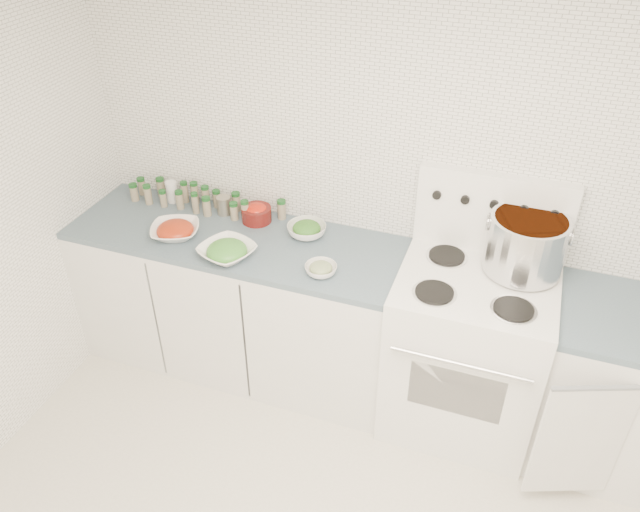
# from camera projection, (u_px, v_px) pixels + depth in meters

# --- Properties ---
(room_walls) EXTENTS (3.54, 3.04, 2.52)m
(room_walls) POSITION_uv_depth(u_px,v_px,m) (289.00, 306.00, 1.85)
(room_walls) COLOR white
(room_walls) RESTS_ON ground
(counter_left) EXTENTS (1.85, 0.62, 0.90)m
(counter_left) POSITION_uv_depth(u_px,v_px,m) (240.00, 301.00, 3.63)
(counter_left) COLOR white
(counter_left) RESTS_ON ground
(stove) EXTENTS (0.76, 0.70, 1.36)m
(stove) POSITION_uv_depth(u_px,v_px,m) (466.00, 348.00, 3.24)
(stove) COLOR white
(stove) RESTS_ON ground
(counter_right) EXTENTS (0.89, 0.77, 0.90)m
(counter_right) POSITION_uv_depth(u_px,v_px,m) (635.00, 394.00, 3.04)
(counter_right) COLOR white
(counter_right) RESTS_ON ground
(stock_pot) EXTENTS (0.39, 0.37, 0.28)m
(stock_pot) POSITION_uv_depth(u_px,v_px,m) (526.00, 242.00, 2.96)
(stock_pot) COLOR silver
(stock_pot) RESTS_ON stove
(bowl_tomato) EXTENTS (0.34, 0.34, 0.09)m
(bowl_tomato) POSITION_uv_depth(u_px,v_px,m) (175.00, 230.00, 3.36)
(bowl_tomato) COLOR white
(bowl_tomato) RESTS_ON counter_left
(bowl_snowpea) EXTENTS (0.35, 0.35, 0.09)m
(bowl_snowpea) POSITION_uv_depth(u_px,v_px,m) (227.00, 251.00, 3.19)
(bowl_snowpea) COLOR white
(bowl_snowpea) RESTS_ON counter_left
(bowl_broccoli) EXTENTS (0.28, 0.28, 0.08)m
(bowl_broccoli) POSITION_uv_depth(u_px,v_px,m) (307.00, 229.00, 3.36)
(bowl_broccoli) COLOR white
(bowl_broccoli) RESTS_ON counter_left
(bowl_zucchini) EXTENTS (0.17, 0.17, 0.06)m
(bowl_zucchini) POSITION_uv_depth(u_px,v_px,m) (321.00, 269.00, 3.08)
(bowl_zucchini) COLOR white
(bowl_zucchini) RESTS_ON counter_left
(bowl_pepper) EXTENTS (0.17, 0.17, 0.10)m
(bowl_pepper) POSITION_uv_depth(u_px,v_px,m) (256.00, 213.00, 3.48)
(bowl_pepper) COLOR #52110E
(bowl_pepper) RESTS_ON counter_left
(salt_canister) EXTENTS (0.07, 0.07, 0.13)m
(salt_canister) POSITION_uv_depth(u_px,v_px,m) (172.00, 192.00, 3.65)
(salt_canister) COLOR white
(salt_canister) RESTS_ON counter_left
(tin_can) EXTENTS (0.08, 0.08, 0.11)m
(tin_can) POSITION_uv_depth(u_px,v_px,m) (224.00, 205.00, 3.54)
(tin_can) COLOR gray
(tin_can) RESTS_ON counter_left
(spice_cluster) EXTENTS (0.95, 0.16, 0.14)m
(spice_cluster) POSITION_uv_depth(u_px,v_px,m) (197.00, 198.00, 3.59)
(spice_cluster) COLOR gray
(spice_cluster) RESTS_ON counter_left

